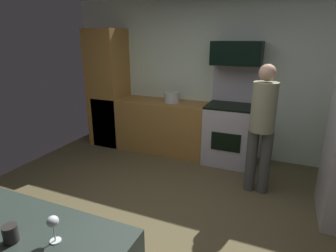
{
  "coord_description": "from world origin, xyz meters",
  "views": [
    {
      "loc": [
        1.1,
        -2.25,
        1.93
      ],
      "look_at": [
        0.02,
        0.3,
        1.05
      ],
      "focal_mm": 29.41,
      "sensor_mm": 36.0,
      "label": 1
    }
  ],
  "objects_px": {
    "wine_glass_far": "(53,223)",
    "stock_pot": "(172,97)",
    "mug_coffee": "(11,234)",
    "oven_range": "(230,131)",
    "person_cook": "(262,124)",
    "microwave": "(237,53)"
  },
  "relations": [
    {
      "from": "mug_coffee",
      "to": "oven_range",
      "type": "bearing_deg",
      "value": 81.27
    },
    {
      "from": "person_cook",
      "to": "stock_pot",
      "type": "xyz_separation_m",
      "value": [
        -1.53,
        0.79,
        0.06
      ]
    },
    {
      "from": "wine_glass_far",
      "to": "stock_pot",
      "type": "relative_size",
      "value": 0.58
    },
    {
      "from": "microwave",
      "to": "wine_glass_far",
      "type": "xyz_separation_m",
      "value": [
        -0.31,
        -3.43,
        -0.71
      ]
    },
    {
      "from": "oven_range",
      "to": "person_cook",
      "type": "relative_size",
      "value": 0.94
    },
    {
      "from": "microwave",
      "to": "mug_coffee",
      "type": "distance_m",
      "value": 3.64
    },
    {
      "from": "mug_coffee",
      "to": "stock_pot",
      "type": "distance_m",
      "value": 3.48
    },
    {
      "from": "oven_range",
      "to": "person_cook",
      "type": "distance_m",
      "value": 1.02
    },
    {
      "from": "oven_range",
      "to": "microwave",
      "type": "xyz_separation_m",
      "value": [
        0.0,
        0.08,
        1.21
      ]
    },
    {
      "from": "stock_pot",
      "to": "oven_range",
      "type": "bearing_deg",
      "value": -0.27
    },
    {
      "from": "oven_range",
      "to": "stock_pot",
      "type": "xyz_separation_m",
      "value": [
        -1.02,
        0.0,
        0.47
      ]
    },
    {
      "from": "wine_glass_far",
      "to": "person_cook",
      "type": "bearing_deg",
      "value": 72.08
    },
    {
      "from": "wine_glass_far",
      "to": "mug_coffee",
      "type": "bearing_deg",
      "value": -156.69
    },
    {
      "from": "microwave",
      "to": "person_cook",
      "type": "relative_size",
      "value": 0.45
    },
    {
      "from": "person_cook",
      "to": "mug_coffee",
      "type": "height_order",
      "value": "person_cook"
    },
    {
      "from": "microwave",
      "to": "wine_glass_far",
      "type": "bearing_deg",
      "value": -95.23
    },
    {
      "from": "oven_range",
      "to": "stock_pot",
      "type": "relative_size",
      "value": 5.78
    },
    {
      "from": "person_cook",
      "to": "microwave",
      "type": "bearing_deg",
      "value": 120.51
    },
    {
      "from": "microwave",
      "to": "wine_glass_far",
      "type": "relative_size",
      "value": 4.77
    },
    {
      "from": "stock_pot",
      "to": "mug_coffee",
      "type": "bearing_deg",
      "value": -81.93
    },
    {
      "from": "wine_glass_far",
      "to": "mug_coffee",
      "type": "distance_m",
      "value": 0.24
    },
    {
      "from": "oven_range",
      "to": "wine_glass_far",
      "type": "bearing_deg",
      "value": -95.37
    }
  ]
}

